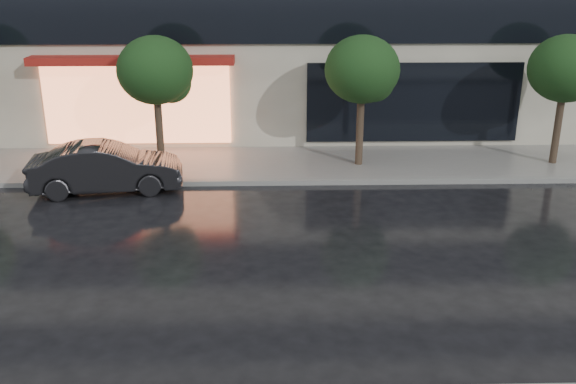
{
  "coord_description": "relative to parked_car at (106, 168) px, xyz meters",
  "views": [
    {
      "loc": [
        0.38,
        -8.68,
        6.0
      ],
      "look_at": [
        0.69,
        3.99,
        1.4
      ],
      "focal_mm": 40.0,
      "sensor_mm": 36.0,
      "label": 1
    }
  ],
  "objects": [
    {
      "name": "ground",
      "position": [
        4.16,
        -8.06,
        -0.67
      ],
      "size": [
        120.0,
        120.0,
        0.0
      ],
      "primitive_type": "plane",
      "color": "black",
      "rests_on": "ground"
    },
    {
      "name": "sidewalk_far",
      "position": [
        4.16,
        2.19,
        -0.61
      ],
      "size": [
        60.0,
        3.5,
        0.12
      ],
      "primitive_type": "cube",
      "color": "slate",
      "rests_on": "ground"
    },
    {
      "name": "curb_far",
      "position": [
        4.16,
        0.44,
        -0.6
      ],
      "size": [
        60.0,
        0.25,
        0.14
      ],
      "primitive_type": "cube",
      "color": "gray",
      "rests_on": "ground"
    },
    {
      "name": "tree_mid_west",
      "position": [
        1.22,
        1.97,
        2.25
      ],
      "size": [
        2.2,
        2.2,
        3.99
      ],
      "color": "#33261C",
      "rests_on": "ground"
    },
    {
      "name": "tree_mid_east",
      "position": [
        7.22,
        1.97,
        2.25
      ],
      "size": [
        2.2,
        2.2,
        3.99
      ],
      "color": "#33261C",
      "rests_on": "ground"
    },
    {
      "name": "tree_far_east",
      "position": [
        13.22,
        1.97,
        2.25
      ],
      "size": [
        2.2,
        2.2,
        3.99
      ],
      "color": "#33261C",
      "rests_on": "ground"
    },
    {
      "name": "parked_car",
      "position": [
        0.0,
        0.0,
        0.0
      ],
      "size": [
        4.22,
        1.96,
        1.34
      ],
      "primitive_type": "imported",
      "rotation": [
        0.0,
        0.0,
        1.71
      ],
      "color": "black",
      "rests_on": "ground"
    }
  ]
}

